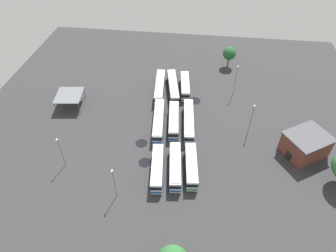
% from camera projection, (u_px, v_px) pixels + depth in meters
% --- Properties ---
extents(ground_plane, '(112.47, 112.47, 0.00)m').
position_uv_depth(ground_plane, '(173.00, 126.00, 81.11)').
color(ground_plane, '#333335').
extents(bus_row0_slot0, '(12.11, 3.85, 3.51)m').
position_uv_depth(bus_row0_slot0, '(191.00, 166.00, 68.33)').
color(bus_row0_slot0, silver).
rests_on(bus_row0_slot0, ground_plane).
extents(bus_row0_slot1, '(12.79, 3.96, 3.51)m').
position_uv_depth(bus_row0_slot1, '(175.00, 166.00, 68.26)').
color(bus_row0_slot1, silver).
rests_on(bus_row0_slot1, ground_plane).
extents(bus_row0_slot2, '(12.52, 3.85, 3.51)m').
position_uv_depth(bus_row0_slot2, '(157.00, 168.00, 67.93)').
color(bus_row0_slot2, silver).
rests_on(bus_row0_slot2, ground_plane).
extents(bus_row1_slot0, '(15.38, 3.89, 3.51)m').
position_uv_depth(bus_row1_slot0, '(189.00, 121.00, 79.76)').
color(bus_row1_slot0, silver).
rests_on(bus_row1_slot0, ground_plane).
extents(bus_row1_slot1, '(13.13, 3.81, 3.51)m').
position_uv_depth(bus_row1_slot1, '(174.00, 120.00, 80.04)').
color(bus_row1_slot1, silver).
rests_on(bus_row1_slot1, ground_plane).
extents(bus_row1_slot2, '(15.39, 4.06, 3.51)m').
position_uv_depth(bus_row1_slot2, '(159.00, 121.00, 79.87)').
color(bus_row1_slot2, silver).
rests_on(bus_row1_slot2, ground_plane).
extents(bus_row2_slot0, '(12.27, 3.92, 3.51)m').
position_uv_depth(bus_row2_slot0, '(185.00, 86.00, 91.82)').
color(bus_row2_slot0, silver).
rests_on(bus_row2_slot0, ground_plane).
extents(bus_row2_slot1, '(15.42, 5.44, 3.51)m').
position_uv_depth(bus_row2_slot1, '(173.00, 87.00, 91.37)').
color(bus_row2_slot1, silver).
rests_on(bus_row2_slot1, ground_plane).
extents(bus_row2_slot2, '(15.37, 3.79, 3.51)m').
position_uv_depth(bus_row2_slot2, '(160.00, 87.00, 91.34)').
color(bus_row2_slot2, silver).
rests_on(bus_row2_slot2, ground_plane).
extents(depot_building, '(12.26, 12.76, 5.78)m').
position_uv_depth(depot_building, '(305.00, 144.00, 71.89)').
color(depot_building, brown).
rests_on(depot_building, ground_plane).
extents(maintenance_shelter, '(8.83, 8.30, 3.79)m').
position_uv_depth(maintenance_shelter, '(69.00, 95.00, 85.31)').
color(maintenance_shelter, slate).
rests_on(maintenance_shelter, ground_plane).
extents(lamp_post_mid_lot, '(0.56, 0.28, 8.67)m').
position_uv_depth(lamp_post_mid_lot, '(114.00, 183.00, 61.35)').
color(lamp_post_mid_lot, slate).
rests_on(lamp_post_mid_lot, ground_plane).
extents(lamp_post_far_corner, '(0.56, 0.28, 8.61)m').
position_uv_depth(lamp_post_far_corner, '(61.00, 151.00, 67.79)').
color(lamp_post_far_corner, slate).
rests_on(lamp_post_far_corner, ground_plane).
extents(lamp_post_near_entrance, '(0.56, 0.28, 9.04)m').
position_uv_depth(lamp_post_near_entrance, '(251.00, 118.00, 75.99)').
color(lamp_post_near_entrance, slate).
rests_on(lamp_post_near_entrance, ground_plane).
extents(lamp_post_by_building, '(0.56, 0.28, 9.70)m').
position_uv_depth(lamp_post_by_building, '(236.00, 79.00, 88.43)').
color(lamp_post_by_building, slate).
rests_on(lamp_post_by_building, ground_plane).
extents(tree_northeast, '(4.40, 4.40, 7.18)m').
position_uv_depth(tree_northeast, '(229.00, 53.00, 100.45)').
color(tree_northeast, brown).
rests_on(tree_northeast, ground_plane).
extents(puddle_front_lane, '(3.75, 3.75, 0.01)m').
position_uv_depth(puddle_front_lane, '(194.00, 101.00, 89.30)').
color(puddle_front_lane, black).
rests_on(puddle_front_lane, ground_plane).
extents(puddle_between_rows, '(3.14, 3.14, 0.01)m').
position_uv_depth(puddle_between_rows, '(142.00, 143.00, 76.23)').
color(puddle_between_rows, black).
rests_on(puddle_between_rows, ground_plane).
extents(puddle_back_corner, '(3.08, 3.08, 0.01)m').
position_uv_depth(puddle_back_corner, '(145.00, 163.00, 71.48)').
color(puddle_back_corner, black).
rests_on(puddle_back_corner, ground_plane).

